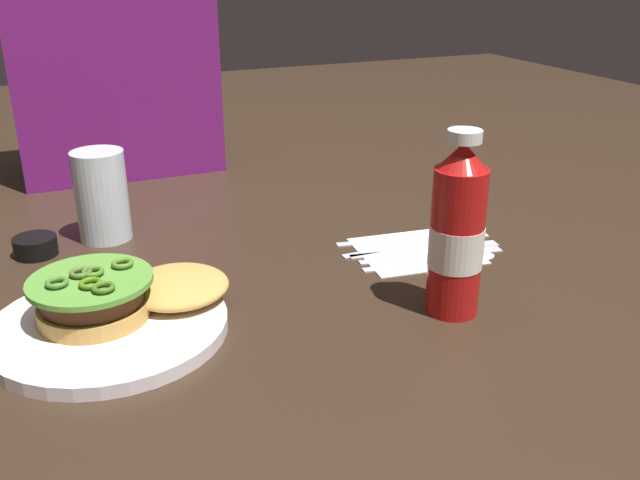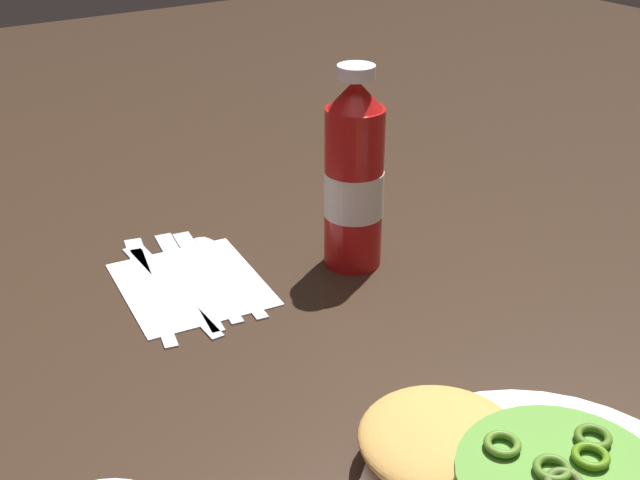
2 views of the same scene
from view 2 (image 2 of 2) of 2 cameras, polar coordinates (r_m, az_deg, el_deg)
The scene contains 9 objects.
ground_plane at distance 0.59m, azimuth -0.30°, elevation -15.03°, with size 3.00×3.00×0.00m, color #312217.
burger_sandwich at distance 0.54m, azimuth 13.32°, elevation -15.87°, with size 0.21×0.13×0.05m.
ketchup_bottle at distance 0.79m, azimuth 2.40°, elevation 4.32°, with size 0.06×0.06×0.20m.
napkin at distance 0.80m, azimuth -9.04°, elevation -3.05°, with size 0.15×0.13×0.00m, color white.
spoon_utensil at distance 0.83m, azimuth -7.13°, elevation -1.35°, with size 0.18×0.04×0.00m.
butter_knife at distance 0.82m, azimuth -8.26°, elevation -1.73°, with size 0.20×0.05×0.00m.
steak_knife at distance 0.82m, azimuth -9.55°, elevation -1.99°, with size 0.21×0.05×0.00m.
fork_utensil at distance 0.81m, azimuth -10.94°, elevation -2.56°, with size 0.20×0.02×0.00m.
table_knife at distance 0.81m, azimuth -12.07°, elevation -2.55°, with size 0.21×0.06×0.00m.
Camera 2 is at (-0.37, 0.24, 0.40)m, focal length 45.57 mm.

